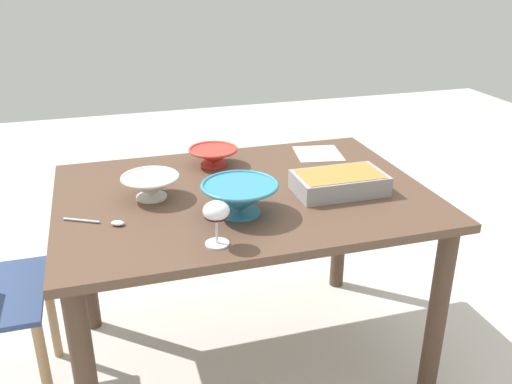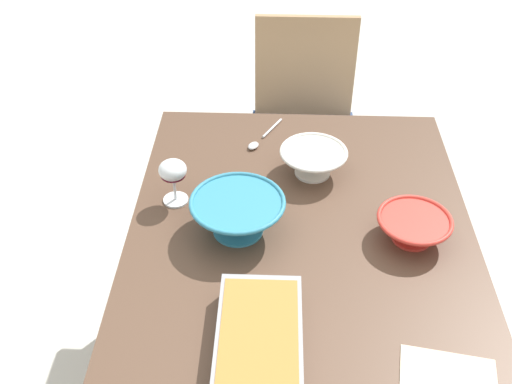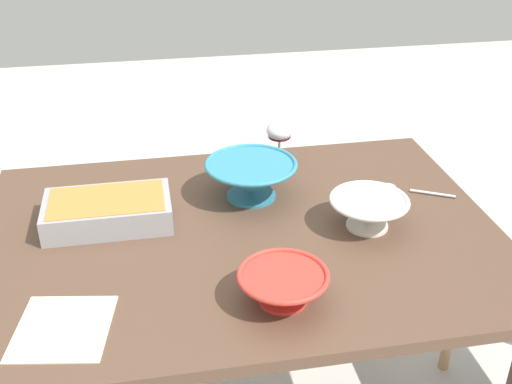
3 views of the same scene
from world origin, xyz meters
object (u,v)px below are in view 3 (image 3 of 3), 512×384
Objects in this scene: wine_glass at (279,134)px; serving_spoon at (401,188)px; napkin at (63,328)px; small_bowl at (283,285)px; serving_bowl at (251,178)px; mixing_bowl at (368,211)px; casserole_dish at (108,210)px; dining_table at (242,267)px.

wine_glass reaches higher than serving_spoon.
small_bowl is at bearing 0.81° from napkin.
serving_spoon is 0.95× the size of napkin.
mixing_bowl is at bearing -38.32° from serving_bowl.
casserole_dish is 1.58× the size of mixing_bowl.
casserole_dish is at bearing 167.92° from mixing_bowl.
small_bowl is (0.37, -0.40, 0.00)m from casserole_dish.
serving_bowl is (-0.12, -0.19, -0.04)m from wine_glass.
serving_spoon is (0.82, 0.03, -0.03)m from casserole_dish.
serving_bowl is at bearing -122.68° from wine_glass.
wine_glass is at bearing 143.19° from serving_spoon.
wine_glass is 0.39m from serving_spoon.
napkin is (-0.09, -0.40, -0.04)m from casserole_dish.
mixing_bowl is at bearing 42.34° from small_bowl.
napkin is (-0.59, -0.66, -0.10)m from wine_glass.
serving_bowl is 0.67m from napkin.
dining_table is 0.38m from casserole_dish.
dining_table is at bearing 35.73° from napkin.
wine_glass is 0.57m from casserole_dish.
casserole_dish is at bearing -178.06° from serving_spoon.
serving_bowl is at bearing 10.26° from casserole_dish.
wine_glass reaches higher than dining_table.
dining_table is 4.08× the size of casserole_dish.
serving_bowl is 1.32× the size of serving_spoon.
serving_bowl is at bearing 88.31° from small_bowl.
wine_glass reaches higher than napkin.
dining_table is 9.48× the size of wine_glass.
mixing_bowl reaches higher than serving_spoon.
dining_table is 6.49× the size of napkin.
mixing_bowl is 0.38m from small_bowl.
dining_table is 6.47× the size of mixing_bowl.
casserole_dish is 1.26× the size of serving_bowl.
wine_glass reaches higher than serving_bowl.
serving_spoon is at bearing 43.80° from small_bowl.
wine_glass is 0.70× the size of small_bowl.
serving_bowl is 0.43m from serving_spoon.
napkin is at bearing -144.27° from dining_table.
serving_bowl is at bearing 141.68° from mixing_bowl.
small_bowl is 0.78× the size of serving_bowl.
serving_spoon reaches higher than napkin.
small_bowl is (-0.13, -0.65, -0.06)m from wine_glass.
serving_bowl reaches higher than mixing_bowl.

